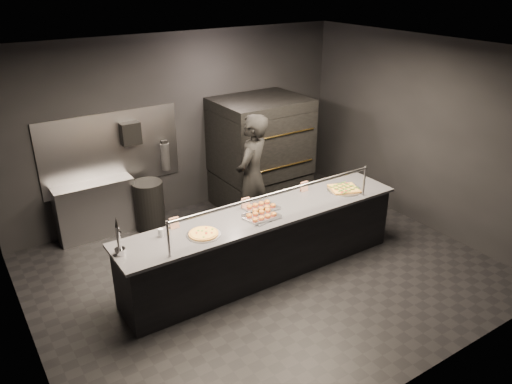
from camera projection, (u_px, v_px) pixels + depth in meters
room at (261, 172)px, 6.40m from camera, size 6.04×6.00×3.00m
service_counter at (264, 243)px, 6.80m from camera, size 4.10×0.78×1.37m
pizza_oven at (260, 152)px, 8.64m from camera, size 1.50×1.23×1.91m
prep_shelf at (96, 210)px, 7.77m from camera, size 1.20×0.35×0.90m
towel_dispenser at (130, 133)px, 7.72m from camera, size 0.30×0.20×0.35m
fire_extinguisher at (165, 156)px, 8.21m from camera, size 0.14×0.14×0.51m
beer_tap at (119, 244)px, 5.62m from camera, size 0.12×0.18×0.47m
round_pizza at (204, 234)px, 6.08m from camera, size 0.42×0.42×0.03m
slider_tray_a at (262, 216)px, 6.49m from camera, size 0.49×0.41×0.07m
slider_tray_b at (261, 207)px, 6.73m from camera, size 0.44×0.34×0.07m
square_pizza at (344, 189)px, 7.30m from camera, size 0.50×0.50×0.05m
condiment_jar at (163, 232)px, 6.04m from camera, size 0.16×0.06×0.11m
tent_cards at (245, 203)px, 6.73m from camera, size 2.18×0.04×0.15m
trash_bin at (149, 205)px, 8.02m from camera, size 0.48×0.48×0.80m
worker at (252, 178)px, 7.55m from camera, size 0.87×0.79×1.98m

